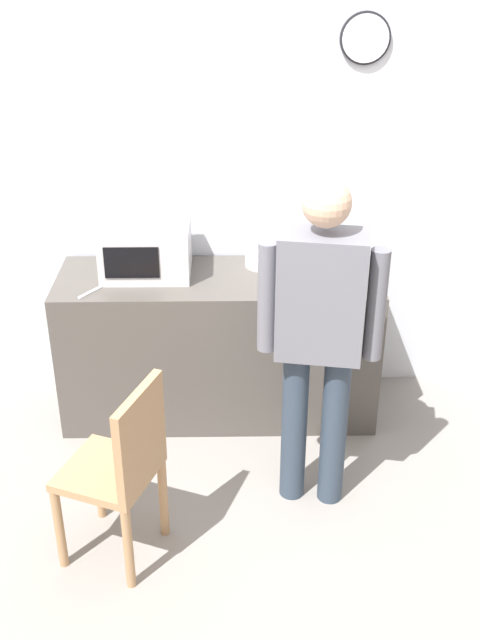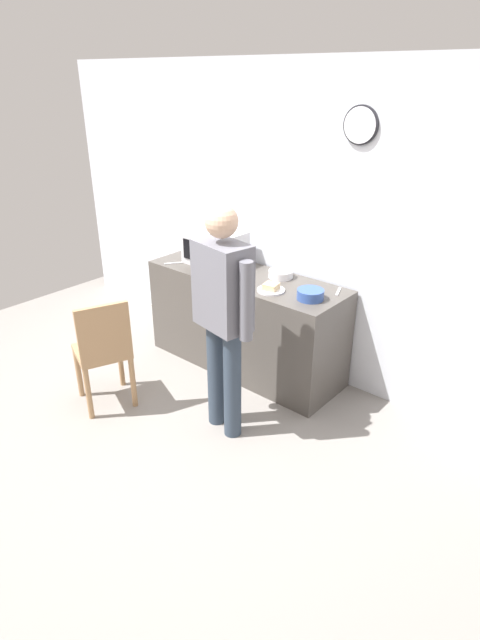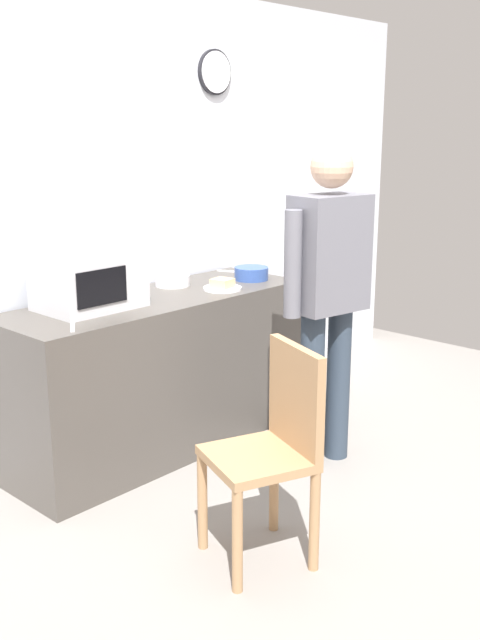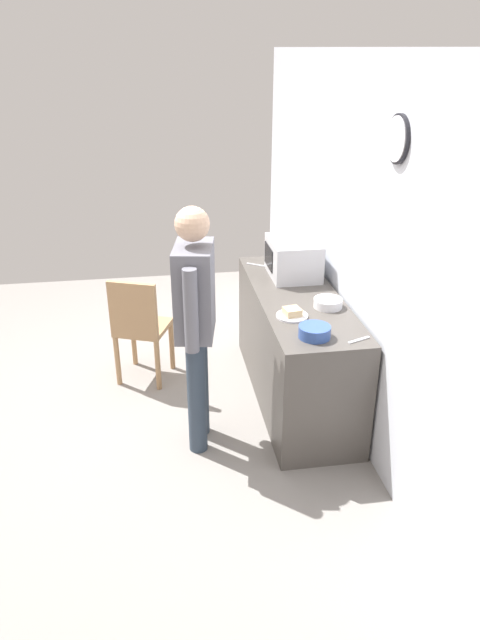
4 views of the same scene
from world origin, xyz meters
The scene contains 11 objects.
ground_plane centered at (0.00, 0.00, 0.00)m, with size 6.00×6.00×0.00m, color gray.
back_wall centered at (0.00, 1.60, 1.30)m, with size 5.40×0.13×2.60m.
kitchen_counter centered at (-0.06, 1.22, 0.45)m, with size 1.84×0.62×0.89m, color #4C4742.
microwave centered at (-0.47, 1.28, 1.04)m, with size 0.50×0.39×0.30m.
sandwich_plate centered at (0.32, 1.08, 0.92)m, with size 0.22×0.22×0.07m.
salad_bowl centered at (0.20, 1.38, 0.93)m, with size 0.21×0.21×0.06m, color white.
cereal_bowl centered at (0.65, 1.15, 0.93)m, with size 0.21×0.21×0.08m, color #33519E.
fork_utensil centered at (0.74, 1.42, 0.90)m, with size 0.17×0.02×0.01m, color silver.
spoon_utensil centered at (-0.76, 1.02, 0.90)m, with size 0.17×0.02×0.01m, color silver.
person_standing centered at (0.42, 0.40, 1.01)m, with size 0.58×0.31×1.73m.
wooden_chair centered at (-0.49, 0.00, 0.52)m, with size 0.52×0.52×0.94m.
Camera 3 is at (-2.70, -1.86, 1.82)m, focal length 41.63 mm.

